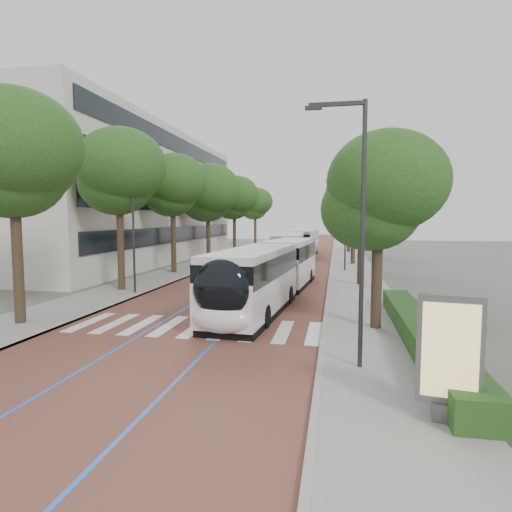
# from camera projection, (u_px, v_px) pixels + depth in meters

# --- Properties ---
(ground) EXTENTS (160.00, 160.00, 0.00)m
(ground) POSITION_uv_depth(u_px,v_px,m) (184.00, 334.00, 17.33)
(ground) COLOR #51544C
(ground) RESTS_ON ground
(road) EXTENTS (11.00, 140.00, 0.02)m
(road) POSITION_uv_depth(u_px,v_px,m) (290.00, 254.00, 56.49)
(road) COLOR brown
(road) RESTS_ON ground
(sidewalk_left) EXTENTS (4.00, 140.00, 0.12)m
(sidewalk_left) POSITION_uv_depth(u_px,v_px,m) (235.00, 253.00, 57.86)
(sidewalk_left) COLOR gray
(sidewalk_left) RESTS_ON ground
(sidewalk_right) EXTENTS (4.00, 140.00, 0.12)m
(sidewalk_right) POSITION_uv_depth(u_px,v_px,m) (348.00, 254.00, 55.10)
(sidewalk_right) COLOR gray
(sidewalk_right) RESTS_ON ground
(kerb_left) EXTENTS (0.20, 140.00, 0.14)m
(kerb_left) POSITION_uv_depth(u_px,v_px,m) (248.00, 253.00, 57.51)
(kerb_left) COLOR gray
(kerb_left) RESTS_ON ground
(kerb_right) EXTENTS (0.20, 140.00, 0.14)m
(kerb_right) POSITION_uv_depth(u_px,v_px,m) (333.00, 254.00, 55.45)
(kerb_right) COLOR gray
(kerb_right) RESTS_ON ground
(zebra_crossing) EXTENTS (10.55, 3.60, 0.01)m
(zebra_crossing) POSITION_uv_depth(u_px,v_px,m) (196.00, 327.00, 18.27)
(zebra_crossing) COLOR silver
(zebra_crossing) RESTS_ON ground
(lane_line_left) EXTENTS (0.12, 126.00, 0.01)m
(lane_line_left) POSITION_uv_depth(u_px,v_px,m) (278.00, 254.00, 56.78)
(lane_line_left) COLOR blue
(lane_line_left) RESTS_ON road
(lane_line_right) EXTENTS (0.12, 126.00, 0.01)m
(lane_line_right) POSITION_uv_depth(u_px,v_px,m) (302.00, 254.00, 56.19)
(lane_line_right) COLOR blue
(lane_line_right) RESTS_ON road
(office_building) EXTENTS (18.11, 40.00, 14.00)m
(office_building) POSITION_uv_depth(u_px,v_px,m) (105.00, 198.00, 47.72)
(office_building) COLOR beige
(office_building) RESTS_ON ground
(hedge) EXTENTS (1.20, 14.00, 0.80)m
(hedge) POSITION_uv_depth(u_px,v_px,m) (420.00, 332.00, 15.60)
(hedge) COLOR #1B3C14
(hedge) RESTS_ON sidewalk_right
(streetlight_near) EXTENTS (1.82, 0.20, 8.00)m
(streetlight_near) POSITION_uv_depth(u_px,v_px,m) (357.00, 213.00, 12.75)
(streetlight_near) COLOR #2B2B2D
(streetlight_near) RESTS_ON sidewalk_right
(streetlight_far) EXTENTS (1.82, 0.20, 8.00)m
(streetlight_far) POSITION_uv_depth(u_px,v_px,m) (344.00, 217.00, 37.22)
(streetlight_far) COLOR #2B2B2D
(streetlight_far) RESTS_ON sidewalk_right
(lamp_post_left) EXTENTS (0.14, 0.14, 8.00)m
(lamp_post_left) POSITION_uv_depth(u_px,v_px,m) (133.00, 227.00, 25.92)
(lamp_post_left) COLOR #2B2B2D
(lamp_post_left) RESTS_ON sidewalk_left
(trees_left) EXTENTS (6.48, 60.45, 9.89)m
(trees_left) POSITION_uv_depth(u_px,v_px,m) (202.00, 194.00, 43.44)
(trees_left) COLOR black
(trees_left) RESTS_ON ground
(trees_right) EXTENTS (5.83, 47.33, 9.24)m
(trees_right) POSITION_uv_depth(u_px,v_px,m) (355.00, 200.00, 40.09)
(trees_right) COLOR black
(trees_right) RESTS_ON ground
(lead_bus) EXTENTS (3.95, 18.53, 3.20)m
(lead_bus) POSITION_uv_depth(u_px,v_px,m) (272.00, 272.00, 24.23)
(lead_bus) COLOR black
(lead_bus) RESTS_ON ground
(bus_queued_0) EXTENTS (3.05, 12.49, 3.20)m
(bus_queued_0) POSITION_uv_depth(u_px,v_px,m) (289.00, 251.00, 40.51)
(bus_queued_0) COLOR silver
(bus_queued_0) RESTS_ON ground
(bus_queued_1) EXTENTS (2.99, 12.48, 3.20)m
(bus_queued_1) POSITION_uv_depth(u_px,v_px,m) (304.00, 243.00, 53.27)
(bus_queued_1) COLOR silver
(bus_queued_1) RESTS_ON ground
(ad_panel) EXTENTS (1.42, 0.62, 2.86)m
(ad_panel) POSITION_uv_depth(u_px,v_px,m) (449.00, 355.00, 9.52)
(ad_panel) COLOR #59595B
(ad_panel) RESTS_ON sidewalk_right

